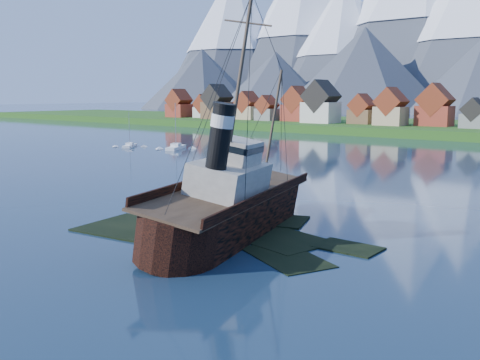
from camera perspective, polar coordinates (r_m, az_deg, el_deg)
The scene contains 6 objects.
ground at distance 56.21m, azimuth -4.78°, elevation -5.68°, with size 1400.00×1400.00×0.00m, color #172B42.
shoal at distance 56.68m, azimuth -1.96°, elevation -5.89°, with size 31.71×21.24×1.14m.
town at distance 204.20m, azimuth 18.60°, elevation 7.16°, with size 250.96×16.69×17.30m.
tugboat_wreck at distance 56.00m, azimuth -0.35°, elevation -2.42°, with size 7.29×31.42×24.90m.
sailboat_a at distance 150.57m, azimuth -11.67°, elevation 3.56°, with size 6.37×7.89×10.00m.
sailboat_c at distance 142.73m, azimuth -6.84°, elevation 3.42°, with size 6.58×9.90×12.67m.
Camera 1 is at (37.49, -39.34, 14.34)m, focal length 40.00 mm.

